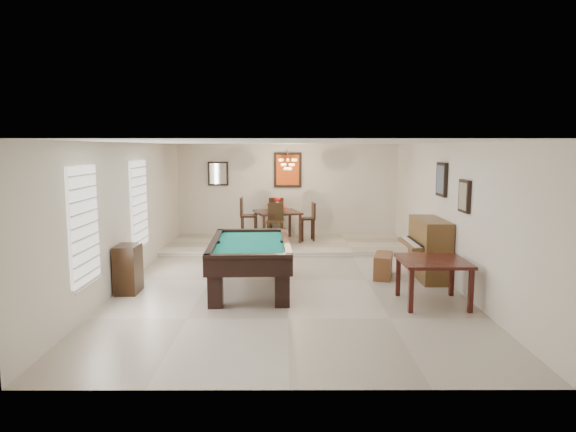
{
  "coord_description": "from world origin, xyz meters",
  "views": [
    {
      "loc": [
        -0.02,
        -9.56,
        2.51
      ],
      "look_at": [
        0.0,
        0.6,
        1.15
      ],
      "focal_mm": 32.0,
      "sensor_mm": 36.0,
      "label": 1
    }
  ],
  "objects_px": {
    "pool_table": "(250,266)",
    "flower_vase": "(277,202)",
    "dining_table": "(277,224)",
    "piano_bench": "(383,266)",
    "apothecary_chest": "(128,269)",
    "dining_chair_east": "(307,222)",
    "upright_piano": "(422,249)",
    "dining_chair_south": "(275,225)",
    "dining_chair_west": "(249,219)",
    "chandelier": "(288,160)",
    "dining_chair_north": "(276,216)",
    "square_table": "(433,282)"
  },
  "relations": [
    {
      "from": "dining_chair_north",
      "to": "dining_chair_west",
      "type": "distance_m",
      "value": 1.06
    },
    {
      "from": "upright_piano",
      "to": "dining_chair_south",
      "type": "distance_m",
      "value": 3.93
    },
    {
      "from": "pool_table",
      "to": "dining_table",
      "type": "xyz_separation_m",
      "value": [
        0.4,
        4.17,
        0.14
      ]
    },
    {
      "from": "flower_vase",
      "to": "square_table",
      "type": "bearing_deg",
      "value": -62.69
    },
    {
      "from": "flower_vase",
      "to": "dining_chair_north",
      "type": "bearing_deg",
      "value": 93.08
    },
    {
      "from": "dining_chair_north",
      "to": "piano_bench",
      "type": "bearing_deg",
      "value": 118.78
    },
    {
      "from": "dining_chair_north",
      "to": "upright_piano",
      "type": "bearing_deg",
      "value": 125.83
    },
    {
      "from": "upright_piano",
      "to": "chandelier",
      "type": "relative_size",
      "value": 2.3
    },
    {
      "from": "dining_chair_south",
      "to": "dining_chair_north",
      "type": "bearing_deg",
      "value": 95.71
    },
    {
      "from": "dining_chair_south",
      "to": "flower_vase",
      "type": "bearing_deg",
      "value": 92.16
    },
    {
      "from": "dining_chair_west",
      "to": "dining_chair_east",
      "type": "relative_size",
      "value": 1.14
    },
    {
      "from": "upright_piano",
      "to": "apothecary_chest",
      "type": "distance_m",
      "value": 5.47
    },
    {
      "from": "square_table",
      "to": "dining_chair_east",
      "type": "bearing_deg",
      "value": 109.86
    },
    {
      "from": "square_table",
      "to": "dining_chair_south",
      "type": "bearing_deg",
      "value": 121.53
    },
    {
      "from": "apothecary_chest",
      "to": "dining_chair_east",
      "type": "distance_m",
      "value": 5.48
    },
    {
      "from": "piano_bench",
      "to": "apothecary_chest",
      "type": "relative_size",
      "value": 0.97
    },
    {
      "from": "pool_table",
      "to": "apothecary_chest",
      "type": "height_order",
      "value": "pool_table"
    },
    {
      "from": "square_table",
      "to": "upright_piano",
      "type": "xyz_separation_m",
      "value": [
        0.27,
        1.66,
        0.21
      ]
    },
    {
      "from": "square_table",
      "to": "dining_chair_south",
      "type": "distance_m",
      "value": 5.05
    },
    {
      "from": "apothecary_chest",
      "to": "dining_chair_south",
      "type": "distance_m",
      "value": 4.4
    },
    {
      "from": "pool_table",
      "to": "chandelier",
      "type": "distance_m",
      "value": 4.31
    },
    {
      "from": "piano_bench",
      "to": "dining_chair_east",
      "type": "xyz_separation_m",
      "value": [
        -1.35,
        3.31,
        0.39
      ]
    },
    {
      "from": "dining_chair_west",
      "to": "dining_chair_east",
      "type": "xyz_separation_m",
      "value": [
        1.5,
        0.07,
        -0.07
      ]
    },
    {
      "from": "dining_chair_north",
      "to": "dining_chair_south",
      "type": "bearing_deg",
      "value": 90.38
    },
    {
      "from": "dining_table",
      "to": "dining_chair_east",
      "type": "xyz_separation_m",
      "value": [
        0.77,
        0.02,
        0.05
      ]
    },
    {
      "from": "dining_chair_south",
      "to": "dining_chair_north",
      "type": "height_order",
      "value": "dining_chair_north"
    },
    {
      "from": "flower_vase",
      "to": "apothecary_chest",
      "type": "bearing_deg",
      "value": -120.0
    },
    {
      "from": "chandelier",
      "to": "flower_vase",
      "type": "bearing_deg",
      "value": 131.55
    },
    {
      "from": "chandelier",
      "to": "dining_chair_north",
      "type": "bearing_deg",
      "value": 106.14
    },
    {
      "from": "dining_chair_south",
      "to": "upright_piano",
      "type": "bearing_deg",
      "value": -36.27
    },
    {
      "from": "piano_bench",
      "to": "chandelier",
      "type": "xyz_separation_m",
      "value": [
        -1.86,
        2.99,
        1.97
      ]
    },
    {
      "from": "upright_piano",
      "to": "flower_vase",
      "type": "bearing_deg",
      "value": 130.39
    },
    {
      "from": "flower_vase",
      "to": "dining_chair_south",
      "type": "distance_m",
      "value": 0.87
    },
    {
      "from": "pool_table",
      "to": "dining_table",
      "type": "bearing_deg",
      "value": 81.97
    },
    {
      "from": "piano_bench",
      "to": "dining_chair_east",
      "type": "height_order",
      "value": "dining_chair_east"
    },
    {
      "from": "piano_bench",
      "to": "chandelier",
      "type": "bearing_deg",
      "value": 121.82
    },
    {
      "from": "upright_piano",
      "to": "chandelier",
      "type": "xyz_separation_m",
      "value": [
        -2.59,
        3.06,
        1.62
      ]
    },
    {
      "from": "dining_chair_south",
      "to": "dining_chair_west",
      "type": "relative_size",
      "value": 0.93
    },
    {
      "from": "pool_table",
      "to": "dining_chair_east",
      "type": "distance_m",
      "value": 4.36
    },
    {
      "from": "pool_table",
      "to": "chandelier",
      "type": "relative_size",
      "value": 4.22
    },
    {
      "from": "apothecary_chest",
      "to": "piano_bench",
      "type": "bearing_deg",
      "value": 12.97
    },
    {
      "from": "piano_bench",
      "to": "dining_chair_east",
      "type": "bearing_deg",
      "value": 112.18
    },
    {
      "from": "flower_vase",
      "to": "dining_chair_east",
      "type": "relative_size",
      "value": 0.26
    },
    {
      "from": "pool_table",
      "to": "flower_vase",
      "type": "bearing_deg",
      "value": 81.97
    },
    {
      "from": "flower_vase",
      "to": "dining_chair_north",
      "type": "relative_size",
      "value": 0.24
    },
    {
      "from": "flower_vase",
      "to": "dining_chair_west",
      "type": "height_order",
      "value": "flower_vase"
    },
    {
      "from": "apothecary_chest",
      "to": "dining_chair_west",
      "type": "relative_size",
      "value": 0.75
    },
    {
      "from": "apothecary_chest",
      "to": "dining_chair_north",
      "type": "bearing_deg",
      "value": 64.17
    },
    {
      "from": "dining_chair_west",
      "to": "dining_table",
      "type": "bearing_deg",
      "value": -86.96
    },
    {
      "from": "dining_chair_west",
      "to": "chandelier",
      "type": "height_order",
      "value": "chandelier"
    }
  ]
}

